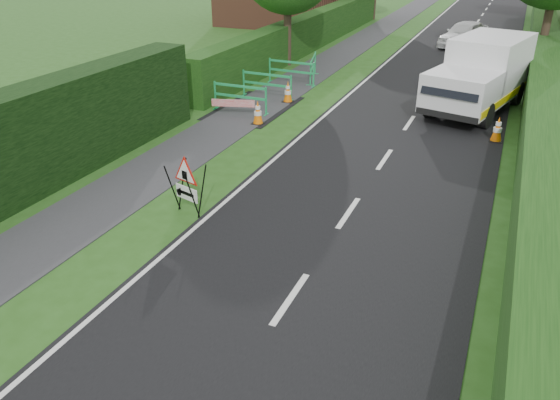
# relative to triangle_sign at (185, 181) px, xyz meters

# --- Properties ---
(ground) EXTENTS (120.00, 120.00, 0.00)m
(ground) POSITION_rel_triangle_sign_xyz_m (0.87, -3.04, -0.83)
(ground) COLOR #244E16
(ground) RESTS_ON ground
(road_surface) EXTENTS (6.00, 90.00, 0.02)m
(road_surface) POSITION_rel_triangle_sign_xyz_m (3.37, 31.96, -0.82)
(road_surface) COLOR black
(road_surface) RESTS_ON ground
(footpath) EXTENTS (2.00, 90.00, 0.02)m
(footpath) POSITION_rel_triangle_sign_xyz_m (-2.13, 31.96, -0.82)
(footpath) COLOR #2D2D30
(footpath) RESTS_ON ground
(hedge_west_far) EXTENTS (1.00, 24.00, 1.80)m
(hedge_west_far) POSITION_rel_triangle_sign_xyz_m (-4.13, 18.96, -0.83)
(hedge_west_far) COLOR #14380F
(hedge_west_far) RESTS_ON ground
(hedge_east) EXTENTS (1.20, 50.00, 1.50)m
(hedge_east) POSITION_rel_triangle_sign_xyz_m (7.37, 12.96, -0.83)
(hedge_east) COLOR #14380F
(hedge_east) RESTS_ON ground
(triangle_sign) EXTENTS (1.00, 1.00, 1.19)m
(triangle_sign) POSITION_rel_triangle_sign_xyz_m (0.00, 0.00, 0.00)
(triangle_sign) COLOR black
(triangle_sign) RESTS_ON ground
(works_van) EXTENTS (3.33, 5.74, 2.47)m
(works_van) POSITION_rel_triangle_sign_xyz_m (5.25, 10.98, 0.48)
(works_van) COLOR silver
(works_van) RESTS_ON ground
(traffic_cone_0) EXTENTS (0.38, 0.38, 0.79)m
(traffic_cone_0) POSITION_rel_triangle_sign_xyz_m (6.13, 7.76, -0.43)
(traffic_cone_0) COLOR black
(traffic_cone_0) RESTS_ON ground
(traffic_cone_1) EXTENTS (0.38, 0.38, 0.79)m
(traffic_cone_1) POSITION_rel_triangle_sign_xyz_m (5.74, 10.99, -0.43)
(traffic_cone_1) COLOR black
(traffic_cone_1) RESTS_ON ground
(traffic_cone_2) EXTENTS (0.38, 0.38, 0.79)m
(traffic_cone_2) POSITION_rel_triangle_sign_xyz_m (6.28, 13.37, -0.43)
(traffic_cone_2) COLOR black
(traffic_cone_2) RESTS_ON ground
(traffic_cone_3) EXTENTS (0.38, 0.38, 0.79)m
(traffic_cone_3) POSITION_rel_triangle_sign_xyz_m (-1.25, 6.42, -0.43)
(traffic_cone_3) COLOR black
(traffic_cone_3) RESTS_ON ground
(traffic_cone_4) EXTENTS (0.38, 0.38, 0.79)m
(traffic_cone_4) POSITION_rel_triangle_sign_xyz_m (-1.31, 9.17, -0.43)
(traffic_cone_4) COLOR black
(traffic_cone_4) RESTS_ON ground
(ped_barrier_0) EXTENTS (2.06, 0.36, 1.00)m
(ped_barrier_0) POSITION_rel_triangle_sign_xyz_m (-2.39, 7.39, -0.20)
(ped_barrier_0) COLOR #1C9C51
(ped_barrier_0) RESTS_ON ground
(ped_barrier_1) EXTENTS (2.07, 0.43, 1.00)m
(ped_barrier_1) POSITION_rel_triangle_sign_xyz_m (-2.23, 9.32, -0.20)
(ped_barrier_1) COLOR #1C9C51
(ped_barrier_1) RESTS_ON ground
(ped_barrier_2) EXTENTS (2.07, 0.45, 1.00)m
(ped_barrier_2) POSITION_rel_triangle_sign_xyz_m (-2.18, 11.64, -0.20)
(ped_barrier_2) COLOR #1C9C51
(ped_barrier_2) RESTS_ON ground
(ped_barrier_3) EXTENTS (0.85, 2.08, 1.00)m
(ped_barrier_3) POSITION_rel_triangle_sign_xyz_m (-1.63, 12.73, -0.20)
(ped_barrier_3) COLOR #1C9C51
(ped_barrier_3) RESTS_ON ground
(redwhite_plank) EXTENTS (1.45, 0.46, 0.25)m
(redwhite_plank) POSITION_rel_triangle_sign_xyz_m (-2.41, 6.90, -0.83)
(redwhite_plank) COLOR red
(redwhite_plank) RESTS_ON ground
(hatchback_car) EXTENTS (2.67, 4.31, 1.37)m
(hatchback_car) POSITION_rel_triangle_sign_xyz_m (3.44, 22.88, -0.14)
(hatchback_car) COLOR white
(hatchback_car) RESTS_ON ground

